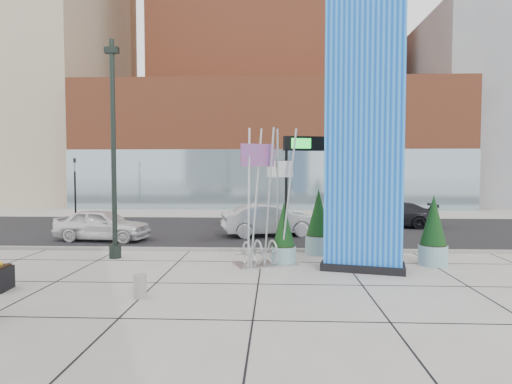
{
  "coord_description": "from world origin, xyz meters",
  "views": [
    {
      "loc": [
        1.48,
        -13.23,
        3.32
      ],
      "look_at": [
        0.81,
        2.0,
        2.53
      ],
      "focal_mm": 30.0,
      "sensor_mm": 36.0,
      "label": 1
    }
  ],
  "objects_px": {
    "public_art_sculpture": "(266,229)",
    "car_silver_mid": "(270,220)",
    "overhead_street_sign": "(307,153)",
    "car_white_west": "(102,225)",
    "concrete_bollard": "(140,286)",
    "lamp_post": "(114,170)",
    "blue_pylon": "(364,140)"
  },
  "relations": [
    {
      "from": "public_art_sculpture",
      "to": "car_silver_mid",
      "type": "relative_size",
      "value": 0.99
    },
    {
      "from": "overhead_street_sign",
      "to": "car_white_west",
      "type": "relative_size",
      "value": 1.05
    },
    {
      "from": "public_art_sculpture",
      "to": "concrete_bollard",
      "type": "relative_size",
      "value": 7.6
    },
    {
      "from": "car_white_west",
      "to": "public_art_sculpture",
      "type": "bearing_deg",
      "value": -115.2
    },
    {
      "from": "concrete_bollard",
      "to": "overhead_street_sign",
      "type": "relative_size",
      "value": 0.14
    },
    {
      "from": "lamp_post",
      "to": "concrete_bollard",
      "type": "xyz_separation_m",
      "value": [
        2.52,
        -4.91,
        -3.0
      ]
    },
    {
      "from": "blue_pylon",
      "to": "lamp_post",
      "type": "xyz_separation_m",
      "value": [
        -8.92,
        1.5,
        -0.99
      ]
    },
    {
      "from": "public_art_sculpture",
      "to": "concrete_bollard",
      "type": "bearing_deg",
      "value": -150.47
    },
    {
      "from": "blue_pylon",
      "to": "car_silver_mid",
      "type": "xyz_separation_m",
      "value": [
        -3.15,
        7.14,
        -3.51
      ]
    },
    {
      "from": "concrete_bollard",
      "to": "car_white_west",
      "type": "height_order",
      "value": "car_white_west"
    },
    {
      "from": "lamp_post",
      "to": "overhead_street_sign",
      "type": "bearing_deg",
      "value": 2.84
    },
    {
      "from": "blue_pylon",
      "to": "overhead_street_sign",
      "type": "distance_m",
      "value": 2.56
    },
    {
      "from": "blue_pylon",
      "to": "car_white_west",
      "type": "distance_m",
      "value": 12.7
    },
    {
      "from": "concrete_bollard",
      "to": "lamp_post",
      "type": "bearing_deg",
      "value": 117.15
    },
    {
      "from": "blue_pylon",
      "to": "concrete_bollard",
      "type": "relative_size",
      "value": 14.17
    },
    {
      "from": "lamp_post",
      "to": "car_silver_mid",
      "type": "xyz_separation_m",
      "value": [
        5.77,
        5.64,
        -2.52
      ]
    },
    {
      "from": "concrete_bollard",
      "to": "overhead_street_sign",
      "type": "xyz_separation_m",
      "value": [
        4.69,
        5.27,
        3.61
      ]
    },
    {
      "from": "overhead_street_sign",
      "to": "car_white_west",
      "type": "bearing_deg",
      "value": 146.28
    },
    {
      "from": "car_white_west",
      "to": "car_silver_mid",
      "type": "height_order",
      "value": "car_silver_mid"
    },
    {
      "from": "blue_pylon",
      "to": "lamp_post",
      "type": "height_order",
      "value": "blue_pylon"
    },
    {
      "from": "lamp_post",
      "to": "car_white_west",
      "type": "xyz_separation_m",
      "value": [
        -2.05,
        3.83,
        -2.57
      ]
    },
    {
      "from": "public_art_sculpture",
      "to": "concrete_bollard",
      "type": "xyz_separation_m",
      "value": [
        -3.17,
        -3.98,
        -0.94
      ]
    },
    {
      "from": "car_silver_mid",
      "to": "public_art_sculpture",
      "type": "bearing_deg",
      "value": 164.54
    },
    {
      "from": "concrete_bollard",
      "to": "car_silver_mid",
      "type": "distance_m",
      "value": 11.05
    },
    {
      "from": "public_art_sculpture",
      "to": "car_silver_mid",
      "type": "height_order",
      "value": "public_art_sculpture"
    },
    {
      "from": "blue_pylon",
      "to": "overhead_street_sign",
      "type": "height_order",
      "value": "blue_pylon"
    },
    {
      "from": "blue_pylon",
      "to": "concrete_bollard",
      "type": "height_order",
      "value": "blue_pylon"
    },
    {
      "from": "overhead_street_sign",
      "to": "car_silver_mid",
      "type": "distance_m",
      "value": 6.3
    },
    {
      "from": "public_art_sculpture",
      "to": "concrete_bollard",
      "type": "distance_m",
      "value": 5.18
    },
    {
      "from": "lamp_post",
      "to": "public_art_sculpture",
      "type": "distance_m",
      "value": 6.13
    },
    {
      "from": "blue_pylon",
      "to": "concrete_bollard",
      "type": "xyz_separation_m",
      "value": [
        -6.4,
        -3.41,
        -3.99
      ]
    },
    {
      "from": "overhead_street_sign",
      "to": "car_silver_mid",
      "type": "xyz_separation_m",
      "value": [
        -1.44,
        5.28,
        -3.13
      ]
    }
  ]
}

